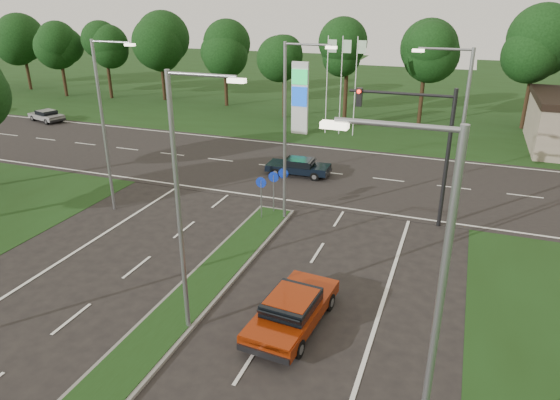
% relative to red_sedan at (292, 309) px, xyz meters
% --- Properties ---
extents(verge_far, '(160.00, 50.00, 0.02)m').
position_rel_red_sedan_xyz_m(verge_far, '(-4.19, 47.55, -0.68)').
color(verge_far, black).
rests_on(verge_far, ground).
extents(cross_road, '(160.00, 12.00, 0.02)m').
position_rel_red_sedan_xyz_m(cross_road, '(-4.19, 16.55, -0.68)').
color(cross_road, black).
rests_on(cross_road, ground).
extents(median_kerb, '(2.00, 26.00, 0.12)m').
position_rel_red_sedan_xyz_m(median_kerb, '(-4.19, -3.45, -0.62)').
color(median_kerb, slate).
rests_on(median_kerb, ground).
extents(streetlight_median_near, '(2.53, 0.22, 9.00)m').
position_rel_red_sedan_xyz_m(streetlight_median_near, '(-3.19, -1.45, 4.39)').
color(streetlight_median_near, gray).
rests_on(streetlight_median_near, ground).
extents(streetlight_median_far, '(2.53, 0.22, 9.00)m').
position_rel_red_sedan_xyz_m(streetlight_median_far, '(-3.19, 8.55, 4.39)').
color(streetlight_median_far, gray).
rests_on(streetlight_median_far, ground).
extents(streetlight_left_far, '(2.53, 0.22, 9.00)m').
position_rel_red_sedan_xyz_m(streetlight_left_far, '(-12.49, 6.55, 4.39)').
color(streetlight_left_far, gray).
rests_on(streetlight_left_far, ground).
extents(streetlight_right_far, '(2.53, 0.22, 9.00)m').
position_rel_red_sedan_xyz_m(streetlight_right_far, '(4.61, 8.55, 4.39)').
color(streetlight_right_far, gray).
rests_on(streetlight_right_far, ground).
extents(streetlight_right_near, '(2.53, 0.22, 9.00)m').
position_rel_red_sedan_xyz_m(streetlight_right_near, '(4.61, -5.45, 4.39)').
color(streetlight_right_near, gray).
rests_on(streetlight_right_near, ground).
extents(traffic_signal, '(5.10, 0.42, 7.00)m').
position_rel_red_sedan_xyz_m(traffic_signal, '(3.00, 10.55, 3.97)').
color(traffic_signal, black).
rests_on(traffic_signal, ground).
extents(median_signs, '(1.16, 1.76, 2.38)m').
position_rel_red_sedan_xyz_m(median_signs, '(-4.19, 8.95, 1.03)').
color(median_signs, gray).
rests_on(median_signs, ground).
extents(gas_pylon, '(5.80, 1.26, 8.00)m').
position_rel_red_sedan_xyz_m(gas_pylon, '(-7.98, 25.60, 2.51)').
color(gas_pylon, silver).
rests_on(gas_pylon, ground).
extents(treeline_far, '(6.00, 6.00, 9.90)m').
position_rel_red_sedan_xyz_m(treeline_far, '(-4.09, 32.48, 6.15)').
color(treeline_far, black).
rests_on(treeline_far, ground).
extents(red_sedan, '(2.27, 4.77, 1.27)m').
position_rel_red_sedan_xyz_m(red_sedan, '(0.00, 0.00, 0.00)').
color(red_sedan, maroon).
rests_on(red_sedan, ground).
extents(navy_sedan, '(4.12, 1.80, 1.12)m').
position_rel_red_sedan_xyz_m(navy_sedan, '(-4.90, 15.42, -0.08)').
color(navy_sedan, black).
rests_on(navy_sedan, ground).
extents(far_car_a, '(4.02, 2.58, 1.07)m').
position_rel_red_sedan_xyz_m(far_car_a, '(-31.79, 21.54, -0.11)').
color(far_car_a, gray).
rests_on(far_car_a, ground).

